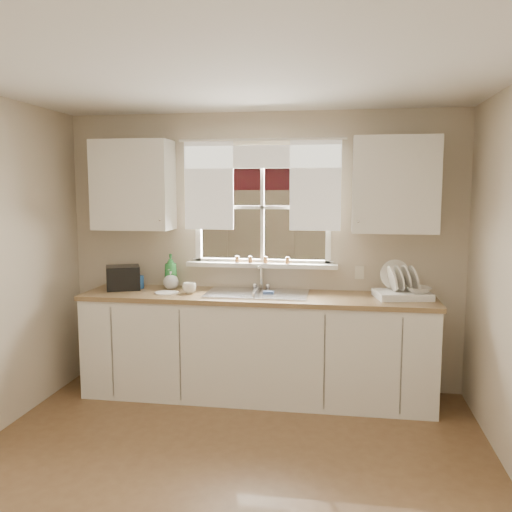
% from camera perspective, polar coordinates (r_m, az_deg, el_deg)
% --- Properties ---
extents(ground, '(4.00, 4.00, 0.00)m').
position_cam_1_polar(ground, '(3.47, -4.73, -24.57)').
color(ground, brown).
rests_on(ground, ground).
extents(room_walls, '(3.62, 4.02, 2.50)m').
position_cam_1_polar(room_walls, '(2.95, -5.28, -4.30)').
color(room_walls, beige).
rests_on(room_walls, ground).
extents(ceiling, '(3.60, 4.00, 0.02)m').
position_cam_1_polar(ceiling, '(3.03, -5.24, 20.09)').
color(ceiling, silver).
rests_on(ceiling, room_walls).
extents(window, '(1.38, 0.16, 1.06)m').
position_cam_1_polar(window, '(4.93, 0.64, 3.22)').
color(window, white).
rests_on(window, room_walls).
extents(curtains, '(1.50, 0.03, 0.81)m').
position_cam_1_polar(curtains, '(4.87, 0.56, 8.45)').
color(curtains, white).
rests_on(curtains, room_walls).
extents(base_cabinets, '(3.00, 0.62, 0.87)m').
position_cam_1_polar(base_cabinets, '(4.80, 0.06, -9.65)').
color(base_cabinets, white).
rests_on(base_cabinets, ground).
extents(countertop, '(3.04, 0.65, 0.04)m').
position_cam_1_polar(countertop, '(4.69, 0.06, -4.32)').
color(countertop, olive).
rests_on(countertop, base_cabinets).
extents(upper_cabinet_left, '(0.70, 0.33, 0.80)m').
position_cam_1_polar(upper_cabinet_left, '(5.05, -12.79, 7.27)').
color(upper_cabinet_left, white).
rests_on(upper_cabinet_left, room_walls).
extents(upper_cabinet_right, '(0.70, 0.33, 0.80)m').
position_cam_1_polar(upper_cabinet_right, '(4.71, 14.42, 7.25)').
color(upper_cabinet_right, white).
rests_on(upper_cabinet_right, room_walls).
extents(wall_outlet, '(0.08, 0.01, 0.12)m').
position_cam_1_polar(wall_outlet, '(4.91, 10.84, -1.70)').
color(wall_outlet, beige).
rests_on(wall_outlet, room_walls).
extents(sill_jars, '(0.50, 0.04, 0.06)m').
position_cam_1_polar(sill_jars, '(4.90, 0.42, -0.40)').
color(sill_jars, brown).
rests_on(sill_jars, window).
extents(backyard, '(20.00, 10.00, 6.13)m').
position_cam_1_polar(backyard, '(11.40, 8.56, 15.27)').
color(backyard, '#335421').
rests_on(backyard, ground).
extents(sink, '(0.88, 0.52, 0.40)m').
position_cam_1_polar(sink, '(4.73, 0.12, -4.87)').
color(sink, '#B7B7BC').
rests_on(sink, countertop).
extents(dish_rack, '(0.49, 0.41, 0.31)m').
position_cam_1_polar(dish_rack, '(4.69, 15.11, -3.42)').
color(dish_rack, white).
rests_on(dish_rack, countertop).
extents(bowl, '(0.25, 0.25, 0.05)m').
position_cam_1_polar(bowl, '(4.66, 16.70, -3.42)').
color(bowl, white).
rests_on(bowl, dish_rack).
extents(soap_bottle_a, '(0.16, 0.16, 0.32)m').
position_cam_1_polar(soap_bottle_a, '(5.03, -8.96, -1.57)').
color(soap_bottle_a, '#2D8C3E').
rests_on(soap_bottle_a, countertop).
extents(soap_bottle_b, '(0.11, 0.11, 0.18)m').
position_cam_1_polar(soap_bottle_b, '(5.06, -12.36, -2.38)').
color(soap_bottle_b, '#2F65B2').
rests_on(soap_bottle_b, countertop).
extents(soap_bottle_c, '(0.18, 0.18, 0.18)m').
position_cam_1_polar(soap_bottle_c, '(5.01, -8.95, -2.40)').
color(soap_bottle_c, beige).
rests_on(soap_bottle_c, countertop).
extents(saucer, '(0.20, 0.20, 0.01)m').
position_cam_1_polar(saucer, '(4.80, -9.40, -3.85)').
color(saucer, white).
rests_on(saucer, countertop).
extents(cup, '(0.15, 0.15, 0.09)m').
position_cam_1_polar(cup, '(4.77, -7.02, -3.38)').
color(cup, white).
rests_on(cup, countertop).
extents(black_appliance, '(0.37, 0.35, 0.21)m').
position_cam_1_polar(black_appliance, '(5.07, -13.82, -2.22)').
color(black_appliance, black).
rests_on(black_appliance, countertop).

